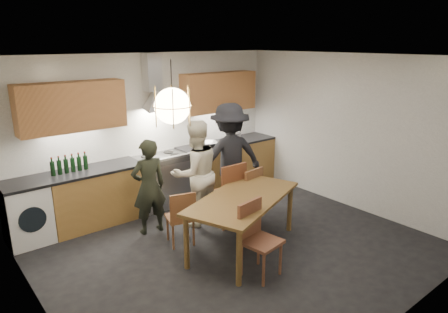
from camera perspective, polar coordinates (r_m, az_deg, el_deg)
ground at (r=5.79m, az=1.48°, el=-12.61°), size 5.00×5.00×0.00m
room_shell at (r=5.18m, az=1.61°, el=4.15°), size 5.02×4.52×2.61m
counter_run at (r=7.08m, az=-8.67°, el=-3.26°), size 5.00×0.62×0.90m
range_stove at (r=7.06m, az=-8.81°, el=-3.37°), size 0.90×0.60×0.92m
wall_fixtures at (r=6.83m, az=-9.85°, el=8.29°), size 4.30×0.54×1.10m
pendant_lamp at (r=4.45m, az=-7.40°, el=7.16°), size 0.43×0.43×0.70m
dining_table at (r=5.45m, az=2.76°, el=-6.62°), size 2.01×1.50×0.76m
chair_back_left at (r=5.62m, az=-6.10°, el=-8.31°), size 0.45×0.45×0.81m
chair_back_mid at (r=6.14m, az=0.76°, el=-4.84°), size 0.47×0.47×1.02m
chair_back_right at (r=6.30m, az=3.55°, el=-4.98°), size 0.46×0.46×0.90m
chair_front at (r=4.96m, az=4.59°, el=-10.90°), size 0.48×0.48×0.93m
person_left at (r=5.99m, az=-10.67°, el=-4.28°), size 0.55×0.39×1.44m
person_mid at (r=6.15m, az=-4.09°, el=-2.42°), size 0.86×0.70×1.65m
person_right at (r=6.68m, az=0.79°, el=-0.11°), size 1.32×0.98×1.82m
mixing_bowl at (r=7.43m, az=-2.22°, el=1.82°), size 0.43×0.43×0.08m
stock_pot at (r=7.93m, az=1.77°, el=2.91°), size 0.22×0.22×0.12m
wine_bottles at (r=6.35m, az=-21.23°, el=-0.94°), size 0.55×0.07×0.27m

